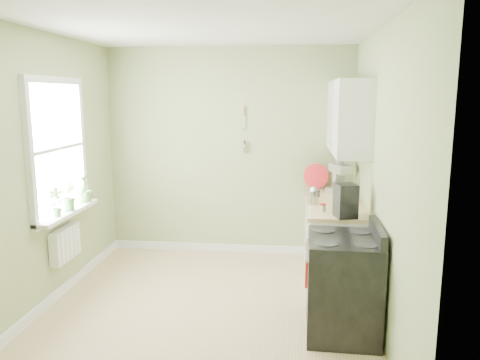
# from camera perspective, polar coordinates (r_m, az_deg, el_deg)

# --- Properties ---
(floor) EXTENTS (3.20, 3.60, 0.02)m
(floor) POSITION_cam_1_polar(r_m,az_deg,el_deg) (4.79, -4.15, -15.72)
(floor) COLOR tan
(floor) RESTS_ON ground
(ceiling) EXTENTS (3.20, 3.60, 0.02)m
(ceiling) POSITION_cam_1_polar(r_m,az_deg,el_deg) (4.35, -4.64, 18.50)
(ceiling) COLOR white
(ceiling) RESTS_ON wall_back
(wall_back) EXTENTS (3.20, 0.02, 2.70)m
(wall_back) POSITION_cam_1_polar(r_m,az_deg,el_deg) (6.14, -1.29, 3.39)
(wall_back) COLOR #9BA872
(wall_back) RESTS_ON floor
(wall_left) EXTENTS (0.02, 3.60, 2.70)m
(wall_left) POSITION_cam_1_polar(r_m,az_deg,el_deg) (4.92, -23.15, 0.84)
(wall_left) COLOR #9BA872
(wall_left) RESTS_ON floor
(wall_right) EXTENTS (0.02, 3.60, 2.70)m
(wall_right) POSITION_cam_1_polar(r_m,az_deg,el_deg) (4.37, 16.85, 0.13)
(wall_right) COLOR #9BA872
(wall_right) RESTS_ON floor
(base_cabinets) EXTENTS (0.60, 1.60, 0.87)m
(base_cabinets) POSITION_cam_1_polar(r_m,az_deg,el_deg) (5.51, 11.26, -7.37)
(base_cabinets) COLOR white
(base_cabinets) RESTS_ON floor
(countertop) EXTENTS (0.64, 1.60, 0.04)m
(countertop) POSITION_cam_1_polar(r_m,az_deg,el_deg) (5.39, 11.33, -2.75)
(countertop) COLOR #D8BD84
(countertop) RESTS_ON base_cabinets
(upper_cabinets) EXTENTS (0.35, 1.40, 0.80)m
(upper_cabinets) POSITION_cam_1_polar(r_m,az_deg,el_deg) (5.37, 13.04, 7.50)
(upper_cabinets) COLOR white
(upper_cabinets) RESTS_ON wall_right
(window) EXTENTS (0.06, 1.14, 1.44)m
(window) POSITION_cam_1_polar(r_m,az_deg,el_deg) (5.14, -21.42, 3.59)
(window) COLOR white
(window) RESTS_ON wall_left
(window_sill) EXTENTS (0.18, 1.14, 0.04)m
(window_sill) POSITION_cam_1_polar(r_m,az_deg,el_deg) (5.22, -20.23, -3.72)
(window_sill) COLOR white
(window_sill) RESTS_ON wall_left
(radiator) EXTENTS (0.12, 0.50, 0.35)m
(radiator) POSITION_cam_1_polar(r_m,az_deg,el_deg) (5.28, -20.54, -7.31)
(radiator) COLOR white
(radiator) RESTS_ON wall_left
(wall_utensils) EXTENTS (0.02, 0.14, 0.58)m
(wall_utensils) POSITION_cam_1_polar(r_m,az_deg,el_deg) (6.06, 0.55, 5.35)
(wall_utensils) COLOR #D8BD84
(wall_utensils) RESTS_ON wall_back
(stove) EXTENTS (0.65, 0.73, 1.00)m
(stove) POSITION_cam_1_polar(r_m,az_deg,el_deg) (4.30, 12.45, -12.39)
(stove) COLOR black
(stove) RESTS_ON floor
(stand_mixer) EXTENTS (0.32, 0.38, 0.42)m
(stand_mixer) POSITION_cam_1_polar(r_m,az_deg,el_deg) (5.69, 12.03, -0.06)
(stand_mixer) COLOR #B2B2B7
(stand_mixer) RESTS_ON countertop
(kettle) EXTENTS (0.20, 0.12, 0.20)m
(kettle) POSITION_cam_1_polar(r_m,az_deg,el_deg) (5.15, 8.90, -1.90)
(kettle) COLOR silver
(kettle) RESTS_ON countertop
(coffee_maker) EXTENTS (0.23, 0.25, 0.33)m
(coffee_maker) POSITION_cam_1_polar(r_m,az_deg,el_deg) (4.67, 12.72, -2.57)
(coffee_maker) COLOR black
(coffee_maker) RESTS_ON countertop
(red_tray) EXTENTS (0.33, 0.12, 0.32)m
(red_tray) POSITION_cam_1_polar(r_m,az_deg,el_deg) (6.04, 9.27, 0.48)
(red_tray) COLOR #A4191E
(red_tray) RESTS_ON countertop
(jar) EXTENTS (0.07, 0.07, 0.07)m
(jar) POSITION_cam_1_polar(r_m,az_deg,el_deg) (4.90, 10.04, -3.30)
(jar) COLOR #B9B18F
(jar) RESTS_ON countertop
(plant_a) EXTENTS (0.19, 0.17, 0.30)m
(plant_a) POSITION_cam_1_polar(r_m,az_deg,el_deg) (4.96, -21.54, -2.51)
(plant_a) COLOR #476F34
(plant_a) RESTS_ON window_sill
(plant_b) EXTENTS (0.20, 0.21, 0.30)m
(plant_b) POSITION_cam_1_polar(r_m,az_deg,el_deg) (5.20, -20.17, -1.85)
(plant_b) COLOR #476F34
(plant_b) RESTS_ON window_sill
(plant_c) EXTENTS (0.18, 0.18, 0.32)m
(plant_c) POSITION_cam_1_polar(r_m,az_deg,el_deg) (5.53, -18.44, -0.95)
(plant_c) COLOR #476F34
(plant_c) RESTS_ON window_sill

